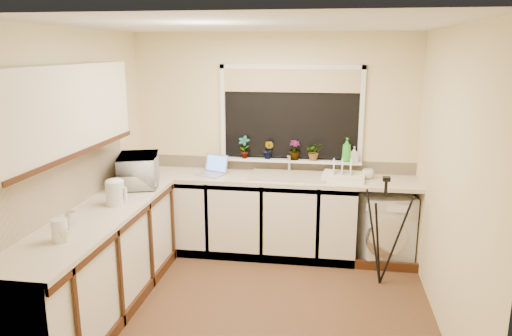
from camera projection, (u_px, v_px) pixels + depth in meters
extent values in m
plane|color=brown|center=(252.00, 305.00, 4.42)|extent=(3.20, 3.20, 0.00)
plane|color=white|center=(252.00, 25.00, 3.84)|extent=(3.20, 3.20, 0.00)
plane|color=beige|center=(273.00, 142.00, 5.57)|extent=(3.20, 0.00, 3.20)
plane|color=beige|center=(209.00, 242.00, 2.69)|extent=(3.20, 0.00, 3.20)
plane|color=beige|center=(76.00, 168.00, 4.37)|extent=(0.00, 3.00, 3.00)
plane|color=beige|center=(449.00, 183.00, 3.89)|extent=(0.00, 3.00, 3.00)
cube|color=silver|center=(241.00, 215.00, 5.52)|extent=(2.55, 0.60, 0.86)
cube|color=silver|center=(99.00, 266.00, 4.23)|extent=(0.54, 2.40, 0.86)
cube|color=beige|center=(270.00, 178.00, 5.37)|extent=(3.20, 0.60, 0.04)
cube|color=beige|center=(95.00, 217.00, 4.12)|extent=(0.60, 2.40, 0.04)
cube|color=silver|center=(60.00, 110.00, 3.78)|extent=(0.28, 1.90, 0.70)
cube|color=beige|center=(61.00, 188.00, 4.10)|extent=(0.02, 2.40, 0.45)
cube|color=beige|center=(273.00, 164.00, 5.62)|extent=(3.20, 0.02, 0.14)
cube|color=black|center=(291.00, 114.00, 5.45)|extent=(1.50, 0.02, 1.00)
cube|color=tan|center=(291.00, 81.00, 5.34)|extent=(1.50, 0.02, 0.25)
cube|color=white|center=(290.00, 160.00, 5.52)|extent=(1.60, 0.14, 0.03)
cube|color=tan|center=(288.00, 176.00, 5.33)|extent=(0.82, 0.46, 0.03)
cylinder|color=silver|center=(289.00, 163.00, 5.48)|extent=(0.03, 0.03, 0.24)
cube|color=silver|center=(384.00, 227.00, 5.32)|extent=(0.65, 0.64, 0.75)
cube|color=#A6A6AE|center=(210.00, 175.00, 5.40)|extent=(0.34, 0.30, 0.02)
cube|color=#5382E2|center=(216.00, 163.00, 5.49)|extent=(0.29, 0.16, 0.20)
cylinder|color=silver|center=(115.00, 193.00, 4.35)|extent=(0.17, 0.17, 0.22)
cube|color=white|center=(344.00, 177.00, 5.22)|extent=(0.47, 0.38, 0.07)
cylinder|color=white|center=(60.00, 230.00, 3.54)|extent=(0.12, 0.12, 0.17)
cylinder|color=silver|center=(71.00, 219.00, 3.86)|extent=(0.08, 0.08, 0.11)
imported|color=white|center=(139.00, 170.00, 4.98)|extent=(0.54, 0.66, 0.31)
imported|color=#999999|center=(244.00, 147.00, 5.52)|extent=(0.15, 0.12, 0.26)
imported|color=#999999|center=(269.00, 150.00, 5.50)|extent=(0.14, 0.13, 0.21)
imported|color=#999999|center=(294.00, 150.00, 5.46)|extent=(0.15, 0.15, 0.22)
imported|color=#999999|center=(314.00, 152.00, 5.43)|extent=(0.20, 0.18, 0.20)
imported|color=green|center=(347.00, 150.00, 5.37)|extent=(0.13, 0.13, 0.27)
imported|color=#999999|center=(354.00, 154.00, 5.36)|extent=(0.09, 0.10, 0.17)
imported|color=silver|center=(368.00, 174.00, 5.26)|extent=(0.16, 0.16, 0.10)
imported|color=beige|center=(63.00, 235.00, 3.54)|extent=(0.12, 0.12, 0.09)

